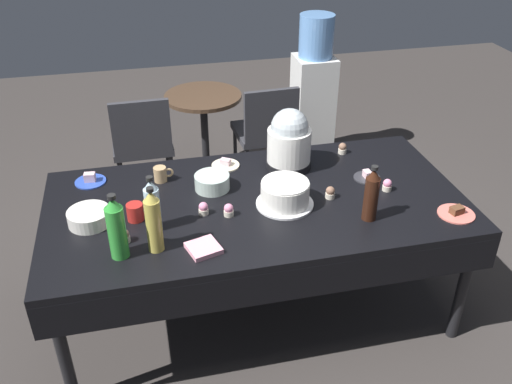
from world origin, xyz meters
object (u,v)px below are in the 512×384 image
(dessert_plate_charcoal, at_px, (367,177))
(cupcake_rose, at_px, (203,209))
(ceramic_snack_bowl, at_px, (89,217))
(dessert_plate_cream, at_px, (225,164))
(maroon_chair_left, at_px, (142,140))
(dessert_plate_cobalt, at_px, (90,180))
(soda_bottle_lime_soda, at_px, (116,228))
(cupcake_cocoa, at_px, (342,148))
(soda_bottle_cola, at_px, (371,195))
(soda_bottle_ginger_ale, at_px, (154,221))
(round_cafe_table, at_px, (204,121))
(water_cooler, at_px, (313,93))
(cupcake_vanilla, at_px, (387,185))
(cupcake_berry, at_px, (229,210))
(frosted_layer_cake, at_px, (285,194))
(glass_salad_bowl, at_px, (212,182))
(coffee_mug_red, at_px, (136,212))
(cupcake_lemon, at_px, (124,236))
(maroon_chair_right, at_px, (266,128))
(cupcake_mint, at_px, (330,193))
(potluck_table, at_px, (256,210))
(slow_cooker, at_px, (289,140))
(dessert_plate_coral, at_px, (456,213))
(soda_bottle_water, at_px, (153,205))
(coffee_mug_tan, at_px, (161,174))

(dessert_plate_charcoal, bearing_deg, cupcake_rose, -170.94)
(ceramic_snack_bowl, height_order, dessert_plate_cream, ceramic_snack_bowl)
(maroon_chair_left, bearing_deg, dessert_plate_cobalt, -106.99)
(dessert_plate_cream, xyz_separation_m, soda_bottle_lime_soda, (-0.62, -0.73, 0.14))
(cupcake_cocoa, xyz_separation_m, soda_bottle_cola, (-0.12, -0.70, 0.11))
(soda_bottle_ginger_ale, xyz_separation_m, round_cafe_table, (0.49, 1.93, -0.41))
(soda_bottle_cola, height_order, water_cooler, water_cooler)
(cupcake_vanilla, bearing_deg, cupcake_cocoa, 100.00)
(soda_bottle_cola, bearing_deg, cupcake_berry, 165.06)
(frosted_layer_cake, height_order, soda_bottle_ginger_ale, soda_bottle_ginger_ale)
(glass_salad_bowl, bearing_deg, coffee_mug_red, -153.25)
(cupcake_lemon, distance_m, maroon_chair_right, 1.97)
(dessert_plate_charcoal, height_order, cupcake_mint, cupcake_mint)
(cupcake_berry, bearing_deg, soda_bottle_ginger_ale, -152.22)
(dessert_plate_cobalt, relative_size, water_cooler, 0.14)
(maroon_chair_right, bearing_deg, dessert_plate_charcoal, -78.96)
(soda_bottle_ginger_ale, bearing_deg, cupcake_vanilla, 11.18)
(potluck_table, bearing_deg, ceramic_snack_bowl, -178.23)
(maroon_chair_left, bearing_deg, slow_cooker, -52.99)
(cupcake_rose, relative_size, maroon_chair_right, 0.08)
(cupcake_lemon, bearing_deg, dessert_plate_coral, -4.90)
(glass_salad_bowl, distance_m, dessert_plate_cobalt, 0.69)
(water_cooler, bearing_deg, cupcake_mint, -105.56)
(dessert_plate_coral, xyz_separation_m, dessert_plate_cobalt, (-1.82, 0.75, 0.00))
(maroon_chair_left, bearing_deg, soda_bottle_lime_soda, -95.25)
(glass_salad_bowl, height_order, cupcake_cocoa, glass_salad_bowl)
(frosted_layer_cake, height_order, slow_cooker, slow_cooker)
(ceramic_snack_bowl, bearing_deg, slow_cooker, 17.09)
(potluck_table, bearing_deg, cupcake_mint, -9.58)
(cupcake_mint, bearing_deg, maroon_chair_right, 89.39)
(glass_salad_bowl, height_order, soda_bottle_cola, soda_bottle_cola)
(soda_bottle_water, height_order, coffee_mug_red, soda_bottle_water)
(frosted_layer_cake, distance_m, water_cooler, 2.02)
(soda_bottle_ginger_ale, bearing_deg, maroon_chair_right, 60.99)
(cupcake_cocoa, bearing_deg, dessert_plate_cobalt, -179.31)
(ceramic_snack_bowl, height_order, soda_bottle_lime_soda, soda_bottle_lime_soda)
(soda_bottle_lime_soda, relative_size, maroon_chair_left, 0.38)
(glass_salad_bowl, bearing_deg, frosted_layer_cake, -35.53)
(soda_bottle_lime_soda, distance_m, maroon_chair_right, 2.09)
(cupcake_mint, bearing_deg, cupcake_berry, -175.28)
(cupcake_cocoa, bearing_deg, coffee_mug_tan, -175.29)
(cupcake_vanilla, bearing_deg, dessert_plate_coral, -50.84)
(soda_bottle_cola, bearing_deg, dessert_plate_cobalt, 153.60)
(frosted_layer_cake, height_order, cupcake_vanilla, frosted_layer_cake)
(maroon_chair_right, bearing_deg, slow_cooker, -97.23)
(dessert_plate_cream, xyz_separation_m, cupcake_lemon, (-0.59, -0.63, 0.02))
(ceramic_snack_bowl, xyz_separation_m, cupcake_lemon, (0.16, -0.19, -0.00))
(ceramic_snack_bowl, xyz_separation_m, water_cooler, (1.75, 1.81, -0.20))
(dessert_plate_cobalt, bearing_deg, soda_bottle_ginger_ale, -65.74)
(potluck_table, distance_m, round_cafe_table, 1.63)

